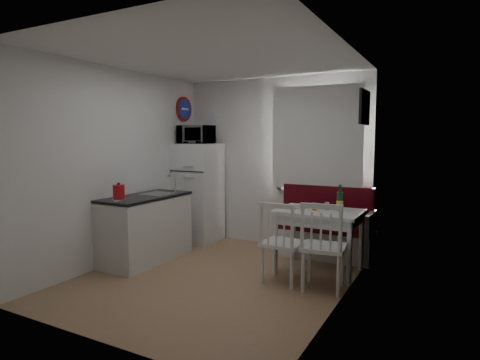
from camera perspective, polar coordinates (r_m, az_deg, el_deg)
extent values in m
cube|color=#A07955|center=(4.98, -3.57, -13.70)|extent=(3.00, 3.50, 0.02)
cube|color=white|center=(4.78, -3.78, 17.10)|extent=(3.00, 3.50, 0.02)
cube|color=white|center=(6.26, 4.82, 2.51)|extent=(3.00, 0.02, 2.60)
cube|color=white|center=(3.36, -19.64, -0.82)|extent=(3.00, 0.02, 2.60)
cube|color=white|center=(5.64, -16.74, 1.90)|extent=(0.02, 3.50, 2.60)
cube|color=white|center=(4.12, 14.35, 0.54)|extent=(0.02, 3.50, 2.60)
cube|color=silver|center=(5.97, 10.93, 5.38)|extent=(1.22, 0.06, 1.47)
cube|color=white|center=(5.91, 10.74, 5.86)|extent=(1.35, 0.02, 1.50)
cube|color=silver|center=(5.67, -13.23, -6.88)|extent=(0.60, 1.30, 0.86)
cube|color=black|center=(5.59, -13.34, -2.32)|extent=(0.62, 1.32, 0.03)
cube|color=#99999E|center=(5.77, -11.54, -2.38)|extent=(0.40, 0.40, 0.10)
cylinder|color=silver|center=(5.79, -9.22, -0.51)|extent=(0.02, 0.02, 0.26)
cylinder|color=#1B30A7|center=(6.73, -7.91, 9.96)|extent=(0.03, 0.40, 0.40)
cube|color=black|center=(5.19, 17.26, 9.84)|extent=(0.04, 0.52, 0.42)
cube|color=silver|center=(5.88, 11.65, -8.76)|extent=(1.38, 0.53, 0.38)
cube|color=#520711|center=(5.82, 11.70, -6.33)|extent=(1.32, 0.49, 0.13)
cube|color=#520711|center=(5.96, 12.32, -3.14)|extent=(1.32, 0.11, 0.49)
cube|color=silver|center=(5.11, 11.20, -4.45)|extent=(1.06, 0.75, 0.04)
cube|color=silver|center=(5.13, 11.18, -5.37)|extent=(0.95, 0.64, 0.13)
cylinder|color=silver|center=(5.19, 11.12, -8.70)|extent=(0.06, 0.06, 0.74)
cube|color=silver|center=(4.73, 6.15, -8.95)|extent=(0.47, 0.45, 0.04)
cube|color=silver|center=(4.50, 5.26, -6.36)|extent=(0.43, 0.06, 0.47)
cube|color=silver|center=(4.58, 11.79, -9.35)|extent=(0.52, 0.50, 0.04)
cube|color=silver|center=(4.33, 11.11, -6.59)|extent=(0.45, 0.10, 0.49)
cube|color=white|center=(6.57, -5.95, -1.78)|extent=(0.63, 0.63, 1.59)
imported|color=white|center=(6.47, -6.29, 6.44)|extent=(0.53, 0.36, 0.29)
cylinder|color=#B20E18|center=(5.16, -16.86, -1.68)|extent=(0.17, 0.17, 0.22)
cylinder|color=orange|center=(5.07, 10.51, -3.74)|extent=(0.06, 0.06, 0.10)
cylinder|color=#88C1E7|center=(5.12, 12.24, -3.65)|extent=(0.06, 0.06, 0.10)
cylinder|color=white|center=(5.22, 8.12, -3.85)|extent=(0.25, 0.25, 0.02)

